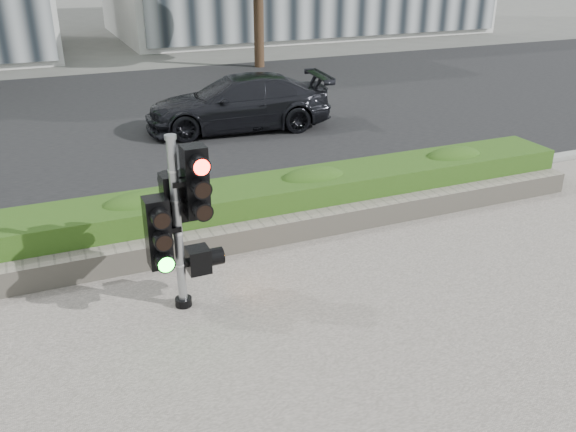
# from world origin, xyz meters

# --- Properties ---
(ground) EXTENTS (120.00, 120.00, 0.00)m
(ground) POSITION_xyz_m (0.00, 0.00, 0.00)
(ground) COLOR #51514C
(ground) RESTS_ON ground
(road) EXTENTS (60.00, 13.00, 0.02)m
(road) POSITION_xyz_m (0.00, 10.00, 0.01)
(road) COLOR black
(road) RESTS_ON ground
(curb) EXTENTS (60.00, 0.25, 0.12)m
(curb) POSITION_xyz_m (0.00, 3.15, 0.06)
(curb) COLOR gray
(curb) RESTS_ON ground
(stone_wall) EXTENTS (12.00, 0.32, 0.34)m
(stone_wall) POSITION_xyz_m (0.00, 1.90, 0.20)
(stone_wall) COLOR gray
(stone_wall) RESTS_ON sidewalk
(hedge) EXTENTS (12.00, 1.00, 0.68)m
(hedge) POSITION_xyz_m (0.00, 2.55, 0.37)
(hedge) COLOR #4C7724
(hedge) RESTS_ON sidewalk
(traffic_signal) EXTENTS (0.73, 0.54, 2.13)m
(traffic_signal) POSITION_xyz_m (-1.05, 0.75, 1.21)
(traffic_signal) COLOR black
(traffic_signal) RESTS_ON sidewalk
(car_dark) EXTENTS (4.51, 2.25, 1.26)m
(car_dark) POSITION_xyz_m (2.10, 7.93, 0.65)
(car_dark) COLOR black
(car_dark) RESTS_ON road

